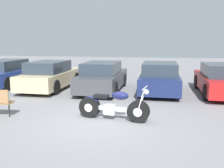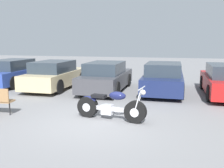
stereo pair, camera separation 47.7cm
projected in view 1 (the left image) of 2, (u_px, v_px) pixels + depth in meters
The scene contains 7 objects.
ground_plane at pixel (96, 122), 7.28m from camera, with size 60.00×60.00×0.00m, color slate.
motorcycle at pixel (112, 106), 7.48m from camera, with size 2.20×0.76×1.05m.
parked_car_blue at pixel (7, 73), 13.23m from camera, with size 1.79×4.33×1.38m.
parked_car_champagne at pixel (51, 76), 12.32m from camera, with size 1.79×4.33×1.38m.
parked_car_dark_grey at pixel (103, 77), 11.82m from camera, with size 1.79×4.33×1.38m.
parked_car_navy at pixel (160, 78), 11.58m from camera, with size 1.79×4.33×1.38m.
parked_car_red at pixel (221, 80), 10.96m from camera, with size 1.79×4.33×1.38m.
Camera 1 is at (1.78, -6.77, 2.34)m, focal length 40.00 mm.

